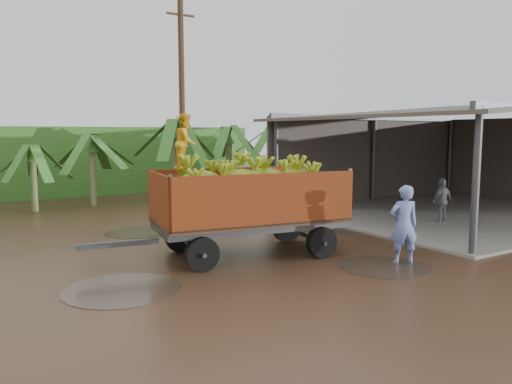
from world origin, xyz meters
TOP-DOWN VIEW (x-y plane):
  - ground at (0.00, 0.00)m, footprint 100.00×100.00m
  - packing_shed at (11.77, 1.77)m, footprint 12.78×10.80m
  - hedge_north at (-2.00, 16.00)m, footprint 22.00×3.00m
  - banana_trailer at (0.28, -0.38)m, footprint 7.02×3.13m
  - man_blue at (3.14, -3.22)m, footprint 0.86×0.74m
  - man_grey at (8.71, -0.06)m, footprint 0.97×0.41m
  - utility_pole at (1.94, 7.74)m, footprint 1.20×0.24m
  - banana_plants at (-4.07, 6.84)m, footprint 24.37×19.81m

SIDE VIEW (x-z plane):
  - ground at x=0.00m, z-range 0.00..0.00m
  - man_grey at x=8.71m, z-range 0.00..1.66m
  - man_blue at x=3.14m, z-range 0.00..2.00m
  - banana_trailer at x=0.28m, z-range -0.41..3.40m
  - hedge_north at x=-2.00m, z-range 0.00..3.60m
  - banana_plants at x=-4.07m, z-range -0.21..3.82m
  - packing_shed at x=11.77m, z-range 0.13..4.88m
  - utility_pole at x=1.94m, z-range 0.06..8.79m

